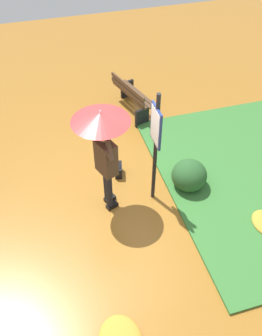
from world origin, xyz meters
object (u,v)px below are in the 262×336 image
handbag (119,170)px  person_with_umbrella (103,138)px  info_sign_post (156,138)px  park_bench (133,96)px

handbag → person_with_umbrella: bearing=148.7°
person_with_umbrella → info_sign_post: info_sign_post is taller
info_sign_post → person_with_umbrella: bearing=81.6°
handbag → park_bench: size_ratio=0.26×
person_with_umbrella → handbag: bearing=-31.3°
info_sign_post → handbag: info_sign_post is taller
handbag → park_bench: 2.30m
person_with_umbrella → handbag: 1.61m
info_sign_post → park_bench: bearing=-8.8°
person_with_umbrella → info_sign_post: 0.87m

